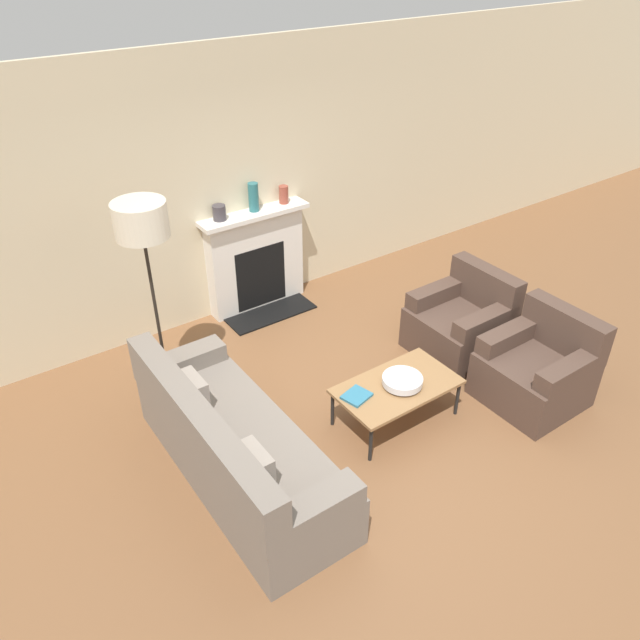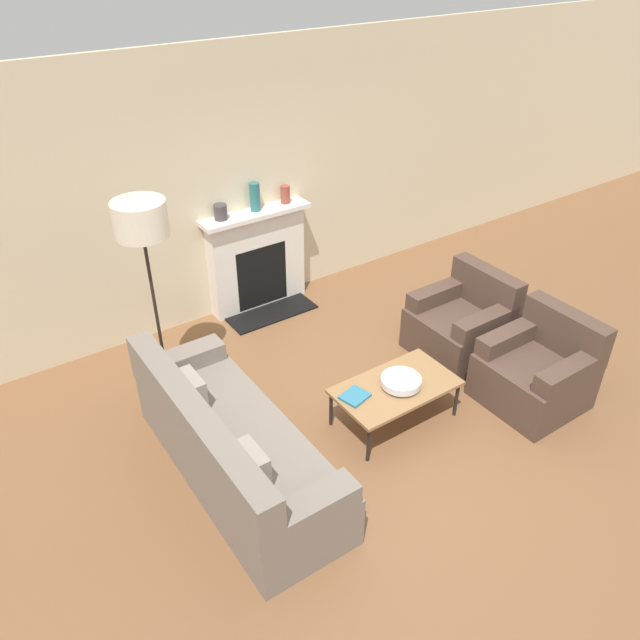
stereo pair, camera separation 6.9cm
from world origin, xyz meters
name	(u,v)px [view 2 (the right image)]	position (x,y,z in m)	size (l,w,h in m)	color
ground_plane	(376,425)	(0.00, 0.00, 0.00)	(18.00, 18.00, 0.00)	brown
wall_back	(231,186)	(0.00, 2.56, 1.45)	(18.00, 0.06, 2.90)	beige
fireplace	(258,261)	(0.19, 2.42, 0.57)	(1.27, 0.59, 1.17)	silver
couch	(231,447)	(-1.34, 0.18, 0.33)	(0.84, 2.24, 0.88)	slate
armchair_near	(538,371)	(1.46, -0.55, 0.33)	(0.85, 0.84, 0.87)	#4C382D
armchair_far	(462,324)	(1.46, 0.42, 0.33)	(0.85, 0.84, 0.87)	#4C382D
coffee_table	(396,388)	(0.18, -0.03, 0.37)	(1.09, 0.62, 0.39)	olive
bowl	(401,381)	(0.21, -0.06, 0.45)	(0.36, 0.36, 0.09)	silver
book	(355,396)	(-0.22, 0.05, 0.41)	(0.27, 0.24, 0.02)	teal
floor_lamp	(142,230)	(-1.34, 1.55, 1.68)	(0.45, 0.45, 1.93)	black
mantel_vase_left	(221,212)	(-0.21, 2.43, 1.25)	(0.14, 0.14, 0.16)	#3D383D
mantel_vase_center_left	(255,197)	(0.21, 2.43, 1.33)	(0.11, 0.11, 0.31)	#28666B
mantel_vase_center_right	(285,194)	(0.59, 2.43, 1.27)	(0.10, 0.10, 0.20)	brown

